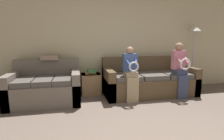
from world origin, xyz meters
TOP-DOWN VIEW (x-y plane):
  - wall_back at (0.00, 2.75)m, footprint 7.97×0.06m
  - couch_main at (0.73, 2.20)m, footprint 2.17×0.93m
  - couch_side at (-1.64, 2.13)m, footprint 1.42×0.99m
  - child_left_seated at (0.14, 1.81)m, footprint 0.30×0.37m
  - child_right_seated at (1.31, 1.82)m, footprint 0.29×0.38m
  - side_shelf at (-0.65, 2.48)m, footprint 0.47×0.44m
  - book_stack at (-0.65, 2.48)m, footprint 0.25×0.31m
  - floor_lamp at (2.11, 2.49)m, footprint 0.32×0.32m
  - throw_pillow at (-1.56, 2.49)m, footprint 0.38×0.38m

SIDE VIEW (x-z plane):
  - side_shelf at x=-0.65m, z-range 0.01..0.51m
  - couch_side at x=-1.64m, z-range -0.12..0.75m
  - couch_main at x=0.73m, z-range -0.13..0.76m
  - book_stack at x=-0.65m, z-range 0.50..0.59m
  - child_left_seated at x=0.14m, z-range 0.05..1.22m
  - child_right_seated at x=1.31m, z-range 0.07..1.32m
  - throw_pillow at x=-1.56m, z-range 0.87..0.97m
  - wall_back at x=0.00m, z-range 0.00..2.55m
  - floor_lamp at x=2.11m, z-range 0.57..2.28m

